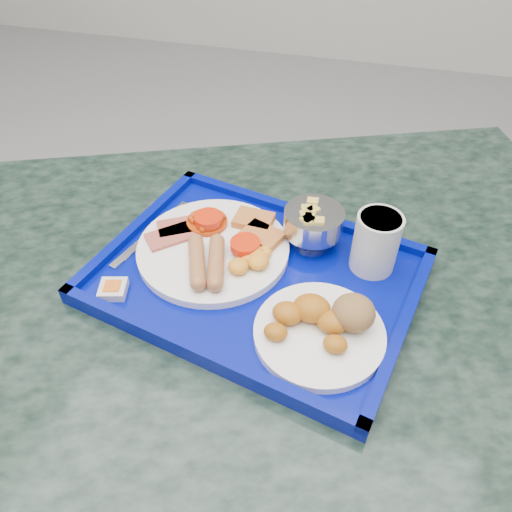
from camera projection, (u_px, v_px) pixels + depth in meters
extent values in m
cylinder|color=slate|center=(261.00, 470.00, 1.30)|extent=(0.56, 0.56, 0.03)
cylinder|color=slate|center=(262.00, 400.00, 1.06)|extent=(0.11, 0.11, 0.68)
cube|color=black|center=(264.00, 285.00, 0.81)|extent=(1.41, 1.19, 0.04)
cube|color=#020C86|center=(256.00, 278.00, 0.78)|extent=(0.54, 0.45, 0.02)
cube|color=#020C86|center=(300.00, 212.00, 0.88)|extent=(0.47, 0.12, 0.01)
cube|color=#020C86|center=(198.00, 351.00, 0.66)|extent=(0.47, 0.12, 0.01)
cube|color=#020C86|center=(402.00, 326.00, 0.69)|extent=(0.10, 0.34, 0.01)
cube|color=#020C86|center=(136.00, 227.00, 0.85)|extent=(0.10, 0.34, 0.01)
cylinder|color=white|center=(213.00, 249.00, 0.81)|extent=(0.25, 0.25, 0.01)
cube|color=#C85C50|center=(183.00, 226.00, 0.83)|extent=(0.09, 0.08, 0.01)
cube|color=#C85C50|center=(172.00, 236.00, 0.82)|extent=(0.09, 0.09, 0.01)
cylinder|color=#C53D08|center=(207.00, 222.00, 0.84)|extent=(0.07, 0.07, 0.01)
sphere|color=#C53D08|center=(193.00, 216.00, 0.84)|extent=(0.01, 0.01, 0.01)
sphere|color=#C53D08|center=(209.00, 214.00, 0.84)|extent=(0.01, 0.01, 0.01)
sphere|color=#C53D08|center=(201.00, 225.00, 0.82)|extent=(0.01, 0.01, 0.01)
sphere|color=#C53D08|center=(191.00, 219.00, 0.83)|extent=(0.01, 0.01, 0.01)
sphere|color=#C53D08|center=(217.00, 221.00, 0.83)|extent=(0.01, 0.01, 0.01)
sphere|color=#C53D08|center=(223.00, 217.00, 0.84)|extent=(0.01, 0.01, 0.01)
sphere|color=#C53D08|center=(199.00, 225.00, 0.82)|extent=(0.01, 0.01, 0.01)
sphere|color=#C53D08|center=(193.00, 221.00, 0.83)|extent=(0.01, 0.01, 0.01)
sphere|color=#C53D08|center=(212.00, 219.00, 0.83)|extent=(0.01, 0.01, 0.01)
sphere|color=#C53D08|center=(194.00, 214.00, 0.84)|extent=(0.01, 0.01, 0.01)
sphere|color=#C53D08|center=(203.00, 229.00, 0.82)|extent=(0.01, 0.01, 0.01)
sphere|color=#C53D08|center=(200.00, 227.00, 0.82)|extent=(0.01, 0.01, 0.01)
sphere|color=#C53D08|center=(220.00, 220.00, 0.83)|extent=(0.01, 0.01, 0.01)
sphere|color=#C53D08|center=(206.00, 213.00, 0.85)|extent=(0.01, 0.01, 0.01)
sphere|color=#C53D08|center=(207.00, 225.00, 0.82)|extent=(0.01, 0.01, 0.01)
cube|color=#C86D32|center=(254.00, 220.00, 0.84)|extent=(0.07, 0.05, 0.01)
cube|color=#C86D32|center=(262.00, 236.00, 0.81)|extent=(0.08, 0.07, 0.01)
cylinder|color=brown|center=(197.00, 261.00, 0.76)|extent=(0.06, 0.10, 0.02)
cylinder|color=brown|center=(216.00, 262.00, 0.76)|extent=(0.05, 0.10, 0.02)
ellipsoid|color=orange|center=(254.00, 253.00, 0.78)|extent=(0.03, 0.03, 0.02)
ellipsoid|color=orange|center=(249.00, 256.00, 0.77)|extent=(0.03, 0.03, 0.02)
ellipsoid|color=orange|center=(238.00, 266.00, 0.75)|extent=(0.03, 0.03, 0.02)
ellipsoid|color=orange|center=(262.00, 261.00, 0.77)|extent=(0.02, 0.02, 0.02)
ellipsoid|color=orange|center=(265.00, 253.00, 0.78)|extent=(0.02, 0.02, 0.01)
ellipsoid|color=orange|center=(265.00, 251.00, 0.78)|extent=(0.02, 0.02, 0.01)
ellipsoid|color=orange|center=(240.00, 269.00, 0.75)|extent=(0.02, 0.02, 0.01)
ellipsoid|color=orange|center=(258.00, 262.00, 0.76)|extent=(0.03, 0.03, 0.02)
ellipsoid|color=orange|center=(259.00, 259.00, 0.77)|extent=(0.03, 0.03, 0.02)
ellipsoid|color=orange|center=(249.00, 252.00, 0.78)|extent=(0.02, 0.02, 0.01)
cylinder|color=red|center=(208.00, 219.00, 0.83)|extent=(0.05, 0.05, 0.01)
cylinder|color=red|center=(245.00, 245.00, 0.78)|extent=(0.05, 0.05, 0.01)
cylinder|color=white|center=(319.00, 333.00, 0.68)|extent=(0.18, 0.18, 0.01)
ellipsoid|color=#BE6A16|center=(335.00, 344.00, 0.65)|extent=(0.03, 0.03, 0.02)
ellipsoid|color=#BE6A16|center=(332.00, 322.00, 0.67)|extent=(0.04, 0.04, 0.03)
ellipsoid|color=#BE6A16|center=(312.00, 308.00, 0.69)|extent=(0.05, 0.04, 0.04)
ellipsoid|color=#BE6A16|center=(288.00, 313.00, 0.68)|extent=(0.04, 0.04, 0.03)
ellipsoid|color=#BE6A16|center=(276.00, 332.00, 0.67)|extent=(0.03, 0.03, 0.02)
ellipsoid|color=olive|center=(354.00, 313.00, 0.67)|extent=(0.06, 0.06, 0.05)
cylinder|color=#B2B2B4|center=(312.00, 241.00, 0.83)|extent=(0.06, 0.06, 0.01)
cylinder|color=#B2B2B4|center=(312.00, 235.00, 0.82)|extent=(0.02, 0.02, 0.02)
cylinder|color=#B2B2B4|center=(314.00, 221.00, 0.80)|extent=(0.10, 0.10, 0.04)
cube|color=#EECE5A|center=(308.00, 222.00, 0.77)|extent=(0.02, 0.02, 0.01)
cube|color=#EECE5A|center=(318.00, 223.00, 0.77)|extent=(0.02, 0.02, 0.01)
cube|color=#EECE5A|center=(312.00, 203.00, 0.81)|extent=(0.02, 0.02, 0.01)
cube|color=#EECE5A|center=(306.00, 217.00, 0.78)|extent=(0.02, 0.02, 0.01)
cube|color=#EECE5A|center=(313.00, 212.00, 0.79)|extent=(0.02, 0.02, 0.01)
cube|color=#EECE5A|center=(310.00, 219.00, 0.78)|extent=(0.02, 0.02, 0.01)
cube|color=#EECE5A|center=(307.00, 211.00, 0.79)|extent=(0.02, 0.02, 0.01)
cube|color=#EECE5A|center=(306.00, 222.00, 0.77)|extent=(0.02, 0.02, 0.01)
cylinder|color=silver|center=(376.00, 243.00, 0.76)|extent=(0.07, 0.07, 0.10)
cylinder|color=orange|center=(381.00, 221.00, 0.73)|extent=(0.06, 0.06, 0.01)
cube|color=#B2B2B4|center=(145.00, 239.00, 0.83)|extent=(0.03, 0.12, 0.00)
ellipsoid|color=#B2B2B4|center=(154.00, 209.00, 0.89)|extent=(0.03, 0.04, 0.01)
cube|color=#B2B2B4|center=(152.00, 233.00, 0.84)|extent=(0.07, 0.19, 0.00)
cube|color=silver|center=(113.00, 289.00, 0.74)|extent=(0.05, 0.05, 0.01)
cube|color=orange|center=(112.00, 286.00, 0.74)|extent=(0.03, 0.03, 0.00)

